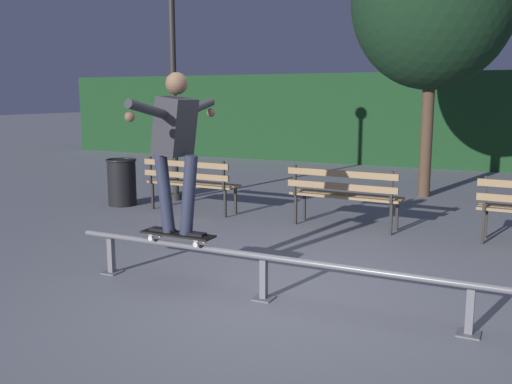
{
  "coord_description": "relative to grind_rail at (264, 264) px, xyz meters",
  "views": [
    {
      "loc": [
        2.11,
        -4.71,
        1.86
      ],
      "look_at": [
        -0.47,
        0.58,
        0.85
      ],
      "focal_mm": 39.37,
      "sensor_mm": 36.0,
      "label": 1
    }
  ],
  "objects": [
    {
      "name": "skateboard",
      "position": [
        -0.94,
        -0.0,
        0.17
      ],
      "size": [
        0.78,
        0.21,
        0.09
      ],
      "color": "black",
      "rests_on": "grind_rail"
    },
    {
      "name": "grind_rail",
      "position": [
        0.0,
        0.0,
        0.0
      ],
      "size": [
        4.21,
        0.18,
        0.44
      ],
      "color": "slate",
      "rests_on": "ground"
    },
    {
      "name": "park_bench_left_center",
      "position": [
        -0.19,
        3.05,
        0.2
      ],
      "size": [
        1.61,
        0.47,
        0.88
      ],
      "color": "#282623",
      "rests_on": "ground"
    },
    {
      "name": "skateboarder",
      "position": [
        -0.94,
        -0.0,
        1.11
      ],
      "size": [
        0.62,
        1.41,
        1.56
      ],
      "color": "black",
      "rests_on": "skateboard"
    },
    {
      "name": "hedge_backdrop",
      "position": [
        0.0,
        11.08,
        0.9
      ],
      "size": [
        24.0,
        1.2,
        2.48
      ],
      "primitive_type": "cube",
      "color": "#193D1E",
      "rests_on": "ground"
    },
    {
      "name": "trash_can",
      "position": [
        -4.14,
        3.05,
        0.07
      ],
      "size": [
        0.52,
        0.52,
        0.8
      ],
      "color": "black",
      "rests_on": "ground"
    },
    {
      "name": "park_bench_leftmost",
      "position": [
        -2.75,
        3.05,
        0.2
      ],
      "size": [
        1.61,
        0.47,
        0.88
      ],
      "color": "#282623",
      "rests_on": "ground"
    },
    {
      "name": "ground_plane",
      "position": [
        0.0,
        0.22,
        -0.34
      ],
      "size": [
        90.0,
        90.0,
        0.0
      ],
      "primitive_type": "plane",
      "color": "slate"
    },
    {
      "name": "lamp_post_left",
      "position": [
        -3.58,
        3.86,
        2.14
      ],
      "size": [
        0.32,
        0.32,
        3.9
      ],
      "color": "#282623",
      "rests_on": "ground"
    }
  ]
}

